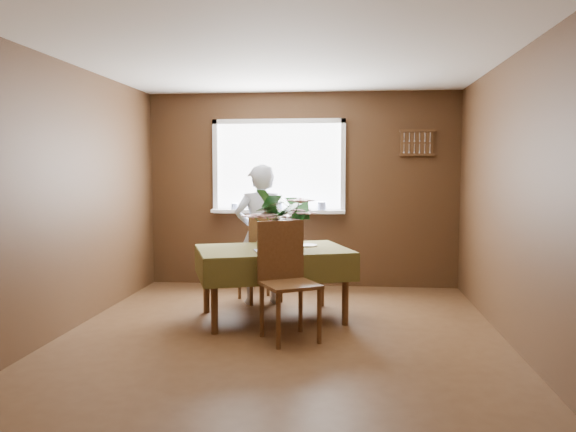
# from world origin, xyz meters

# --- Properties ---
(floor) EXTENTS (4.50, 4.50, 0.00)m
(floor) POSITION_xyz_m (0.00, 0.00, 0.00)
(floor) COLOR #472C18
(floor) RESTS_ON ground
(ceiling) EXTENTS (4.50, 4.50, 0.00)m
(ceiling) POSITION_xyz_m (0.00, 0.00, 2.50)
(ceiling) COLOR white
(ceiling) RESTS_ON wall_back
(wall_back) EXTENTS (4.00, 0.00, 4.00)m
(wall_back) POSITION_xyz_m (0.00, 2.25, 1.25)
(wall_back) COLOR brown
(wall_back) RESTS_ON floor
(wall_front) EXTENTS (4.00, 0.00, 4.00)m
(wall_front) POSITION_xyz_m (0.00, -2.25, 1.25)
(wall_front) COLOR brown
(wall_front) RESTS_ON floor
(wall_left) EXTENTS (0.00, 4.50, 4.50)m
(wall_left) POSITION_xyz_m (-2.00, 0.00, 1.25)
(wall_left) COLOR brown
(wall_left) RESTS_ON floor
(wall_right) EXTENTS (0.00, 4.50, 4.50)m
(wall_right) POSITION_xyz_m (2.00, 0.00, 1.25)
(wall_right) COLOR brown
(wall_right) RESTS_ON floor
(window_assembly) EXTENTS (1.72, 0.20, 1.22)m
(window_assembly) POSITION_xyz_m (-0.29, 2.20, 1.35)
(window_assembly) COLOR white
(window_assembly) RESTS_ON wall_back
(spoon_rack) EXTENTS (0.44, 0.05, 0.33)m
(spoon_rack) POSITION_xyz_m (1.45, 2.22, 1.85)
(spoon_rack) COLOR #54341B
(spoon_rack) RESTS_ON wall_back
(dining_table) EXTENTS (1.74, 1.45, 0.73)m
(dining_table) POSITION_xyz_m (-0.16, 0.57, 0.64)
(dining_table) COLOR #54341B
(dining_table) RESTS_ON floor
(chair_far) EXTENTS (0.59, 0.59, 0.99)m
(chair_far) POSITION_xyz_m (-0.36, 1.26, 0.54)
(chair_far) COLOR #54341B
(chair_far) RESTS_ON floor
(chair_near) EXTENTS (0.61, 0.61, 1.05)m
(chair_near) POSITION_xyz_m (0.05, -0.05, 0.56)
(chair_near) COLOR #54341B
(chair_near) RESTS_ON floor
(seated_woman) EXTENTS (0.66, 0.54, 1.57)m
(seated_woman) POSITION_xyz_m (-0.39, 1.21, 0.78)
(seated_woman) COLOR white
(seated_woman) RESTS_ON floor
(flower_bouquet) EXTENTS (0.61, 0.61, 0.52)m
(flower_bouquet) POSITION_xyz_m (-0.03, 0.38, 1.06)
(flower_bouquet) COLOR white
(flower_bouquet) RESTS_ON dining_table
(side_plate) EXTENTS (0.32, 0.32, 0.01)m
(side_plate) POSITION_xyz_m (0.17, 0.77, 0.73)
(side_plate) COLOR white
(side_plate) RESTS_ON dining_table
(table_knife) EXTENTS (0.18, 0.20, 0.00)m
(table_knife) POSITION_xyz_m (0.06, 0.43, 0.73)
(table_knife) COLOR silver
(table_knife) RESTS_ON dining_table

